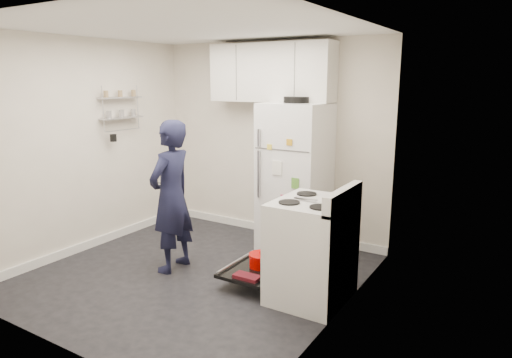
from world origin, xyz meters
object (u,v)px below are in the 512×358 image
Objects in this scene: open_oven_door at (258,266)px; electric_range at (311,251)px; person at (171,197)px; refrigerator at (295,177)px.

electric_range is at bearing -2.25° from open_oven_door.
person is (-1.55, -0.15, 0.34)m from electric_range.
electric_range is 1.38m from refrigerator.
refrigerator is at bearing 97.53° from open_oven_door.
open_oven_door is 1.30m from refrigerator.
person is (-0.97, -0.17, 0.63)m from open_oven_door.
refrigerator reaches higher than electric_range.
electric_range is 0.68× the size of person.
refrigerator is at bearing 123.35° from electric_range.
electric_range is 1.52× the size of open_oven_door.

